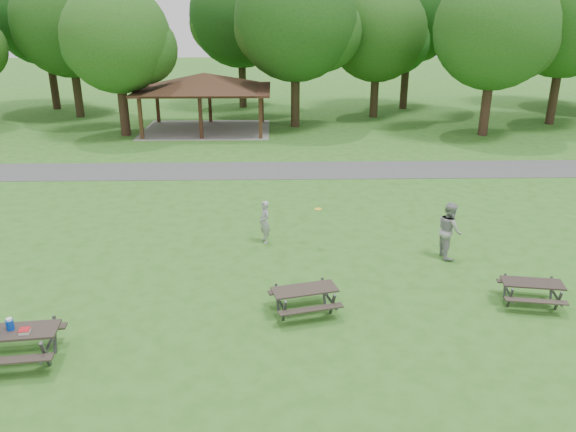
# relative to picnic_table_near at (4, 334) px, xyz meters

# --- Properties ---
(ground) EXTENTS (160.00, 160.00, 0.00)m
(ground) POSITION_rel_picnic_table_near_xyz_m (5.69, 2.19, -0.80)
(ground) COLOR #2D681D
(ground) RESTS_ON ground
(asphalt_path) EXTENTS (120.00, 3.20, 0.02)m
(asphalt_path) POSITION_rel_picnic_table_near_xyz_m (5.69, 16.19, -0.79)
(asphalt_path) COLOR #464648
(asphalt_path) RESTS_ON ground
(pavilion) EXTENTS (8.60, 7.01, 3.76)m
(pavilion) POSITION_rel_picnic_table_near_xyz_m (1.69, 26.19, 2.27)
(pavilion) COLOR #3B2515
(pavilion) RESTS_ON ground
(tree_row_c) EXTENTS (8.19, 7.80, 10.67)m
(tree_row_c) POSITION_rel_picnic_table_near_xyz_m (-8.21, 31.21, 5.74)
(tree_row_c) COLOR black
(tree_row_c) RESTS_ON ground
(tree_row_d) EXTENTS (6.93, 6.60, 9.27)m
(tree_row_d) POSITION_rel_picnic_table_near_xyz_m (-3.23, 24.71, 4.97)
(tree_row_d) COLOR black
(tree_row_d) RESTS_ON ground
(tree_row_e) EXTENTS (8.40, 8.00, 11.02)m
(tree_row_e) POSITION_rel_picnic_table_near_xyz_m (7.79, 27.21, 5.98)
(tree_row_e) COLOR black
(tree_row_e) RESTS_ON ground
(tree_row_f) EXTENTS (7.35, 7.00, 9.55)m
(tree_row_f) POSITION_rel_picnic_table_near_xyz_m (13.78, 30.71, 5.04)
(tree_row_f) COLOR black
(tree_row_f) RESTS_ON ground
(tree_row_g) EXTENTS (7.77, 7.40, 10.25)m
(tree_row_g) POSITION_rel_picnic_table_near_xyz_m (19.78, 24.21, 5.53)
(tree_row_g) COLOR #331F16
(tree_row_g) RESTS_ON ground
(tree_row_h) EXTENTS (8.61, 8.20, 11.37)m
(tree_row_h) POSITION_rel_picnic_table_near_xyz_m (25.79, 27.71, 6.23)
(tree_row_h) COLOR black
(tree_row_h) RESTS_ON ground
(tree_deep_a) EXTENTS (8.40, 8.00, 11.38)m
(tree_deep_a) POSITION_rel_picnic_table_near_xyz_m (-11.21, 34.71, 6.33)
(tree_deep_a) COLOR black
(tree_deep_a) RESTS_ON ground
(tree_deep_b) EXTENTS (8.40, 8.00, 11.13)m
(tree_deep_b) POSITION_rel_picnic_table_near_xyz_m (3.79, 35.21, 6.09)
(tree_deep_b) COLOR black
(tree_deep_b) RESTS_ON ground
(tree_deep_c) EXTENTS (8.82, 8.40, 11.90)m
(tree_deep_c) POSITION_rel_picnic_table_near_xyz_m (16.80, 34.21, 6.65)
(tree_deep_c) COLOR #2F1F15
(tree_deep_c) RESTS_ON ground
(tree_deep_d) EXTENTS (8.40, 8.00, 11.27)m
(tree_deep_d) POSITION_rel_picnic_table_near_xyz_m (29.79, 35.71, 6.23)
(tree_deep_d) COLOR black
(tree_deep_d) RESTS_ON ground
(picnic_table_near) EXTENTS (2.17, 1.82, 1.39)m
(picnic_table_near) POSITION_rel_picnic_table_near_xyz_m (0.00, 0.00, 0.00)
(picnic_table_near) COLOR #2C2420
(picnic_table_near) RESTS_ON ground
(picnic_table_middle) EXTENTS (2.03, 1.78, 0.76)m
(picnic_table_middle) POSITION_rel_picnic_table_near_xyz_m (7.05, 2.14, -0.24)
(picnic_table_middle) COLOR #2D2621
(picnic_table_middle) RESTS_ON ground
(picnic_table_far) EXTENTS (1.83, 1.57, 0.71)m
(picnic_table_far) POSITION_rel_picnic_table_near_xyz_m (13.39, 2.45, -0.27)
(picnic_table_far) COLOR black
(picnic_table_far) RESTS_ON ground
(frisbee_in_flight) EXTENTS (0.30, 0.30, 0.02)m
(frisbee_in_flight) POSITION_rel_picnic_table_near_xyz_m (7.73, 6.64, 0.58)
(frisbee_in_flight) COLOR yellow
(frisbee_in_flight) RESTS_ON ground
(frisbee_thrower) EXTENTS (0.55, 0.65, 1.52)m
(frisbee_thrower) POSITION_rel_picnic_table_near_xyz_m (5.89, 7.06, -0.04)
(frisbee_thrower) COLOR #9B9B9E
(frisbee_thrower) RESTS_ON ground
(frisbee_catcher) EXTENTS (0.80, 0.99, 1.90)m
(frisbee_catcher) POSITION_rel_picnic_table_near_xyz_m (11.98, 5.68, 0.15)
(frisbee_catcher) COLOR #9A9A9C
(frisbee_catcher) RESTS_ON ground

